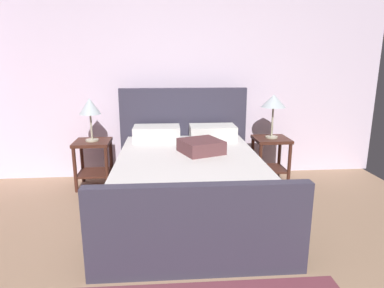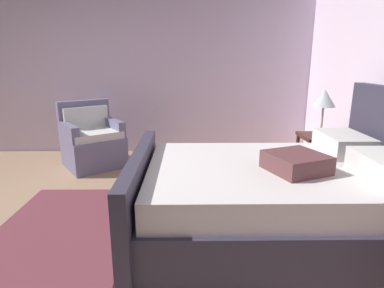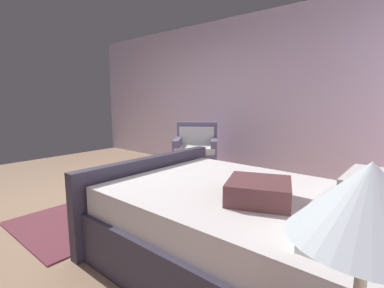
% 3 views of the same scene
% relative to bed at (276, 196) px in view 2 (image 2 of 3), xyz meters
% --- Properties ---
extents(ground_plane, '(5.35, 6.78, 0.02)m').
position_rel_bed_xyz_m(ground_plane, '(0.03, -2.17, -0.36)').
color(ground_plane, '#A07F62').
extents(wall_side_left, '(0.12, 6.90, 2.73)m').
position_rel_bed_xyz_m(wall_side_left, '(-2.71, -2.17, 1.02)').
color(wall_side_left, silver).
rests_on(wall_side_left, ground).
extents(bed, '(1.68, 2.28, 1.23)m').
position_rel_bed_xyz_m(bed, '(0.00, 0.00, 0.00)').
color(bed, '#363344').
rests_on(bed, ground).
extents(nightstand_left, '(0.44, 0.44, 0.60)m').
position_rel_bed_xyz_m(nightstand_left, '(-1.15, 0.83, 0.05)').
color(nightstand_left, '#472319').
rests_on(nightstand_left, ground).
extents(table_lamp_left, '(0.26, 0.26, 0.53)m').
position_rel_bed_xyz_m(table_lamp_left, '(-1.15, 0.83, 0.67)').
color(table_lamp_left, '#B7B293').
rests_on(table_lamp_left, nightstand_left).
extents(armchair, '(1.01, 1.01, 0.90)m').
position_rel_bed_xyz_m(armchair, '(-1.90, -2.08, -0.00)').
color(armchair, slate).
rests_on(armchair, ground).
extents(area_rug, '(1.95, 1.21, 0.01)m').
position_rel_bed_xyz_m(area_rug, '(-0.00, -1.84, -0.35)').
color(area_rug, brown).
rests_on(area_rug, ground).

